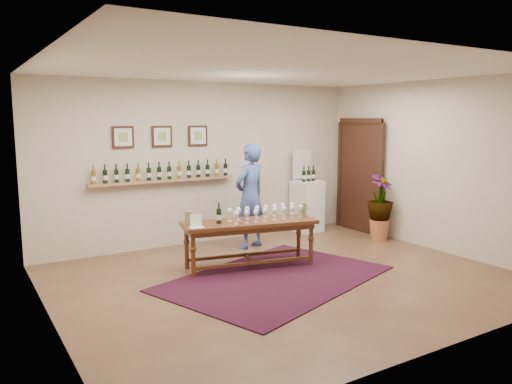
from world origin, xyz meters
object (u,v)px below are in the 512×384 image
display_pedestal (307,206)px  person (250,196)px  tasting_table (249,228)px  potted_plant (380,207)px

display_pedestal → person: size_ratio=0.56×
tasting_table → display_pedestal: display_pedestal is taller
display_pedestal → potted_plant: size_ratio=0.96×
potted_plant → person: bearing=160.8°
potted_plant → person: 2.39m
potted_plant → display_pedestal: bearing=117.1°
display_pedestal → potted_plant: (0.66, -1.28, 0.11)m
tasting_table → display_pedestal: (2.17, 1.47, -0.10)m
person → display_pedestal: bearing=179.8°
person → potted_plant: bearing=143.1°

